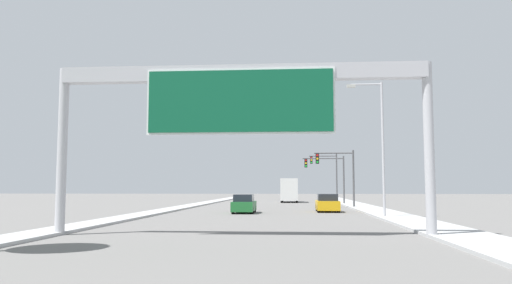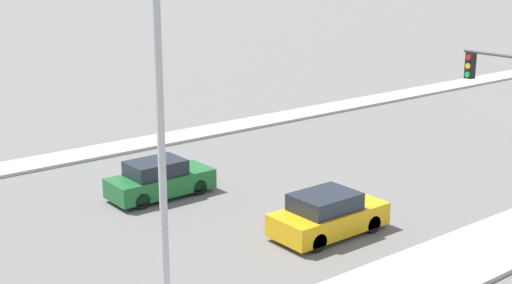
# 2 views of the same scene
# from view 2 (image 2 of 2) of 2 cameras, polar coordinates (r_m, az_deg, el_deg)

# --- Properties ---
(median_strip_left) EXTENTS (2.00, 120.00, 0.15)m
(median_strip_left) POSITION_cam_2_polar(r_m,az_deg,el_deg) (48.70, 11.27, 3.65)
(median_strip_left) COLOR #AEAEAE
(median_strip_left) RESTS_ON ground
(car_near_left) EXTENTS (1.75, 4.23, 1.54)m
(car_near_left) POSITION_cam_2_polar(r_m,az_deg,el_deg) (28.70, -7.72, -3.00)
(car_near_left) COLOR #1E662D
(car_near_left) RESTS_ON ground
(car_mid_left) EXTENTS (1.89, 4.20, 1.55)m
(car_mid_left) POSITION_cam_2_polar(r_m,az_deg,el_deg) (24.88, 5.77, -5.83)
(car_mid_left) COLOR gold
(car_mid_left) RESTS_ON ground
(street_lamp_right) EXTENTS (2.53, 0.28, 9.54)m
(street_lamp_right) POSITION_cam_2_polar(r_m,az_deg,el_deg) (16.11, -8.12, 0.39)
(street_lamp_right) COLOR #B2B2B7
(street_lamp_right) RESTS_ON ground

